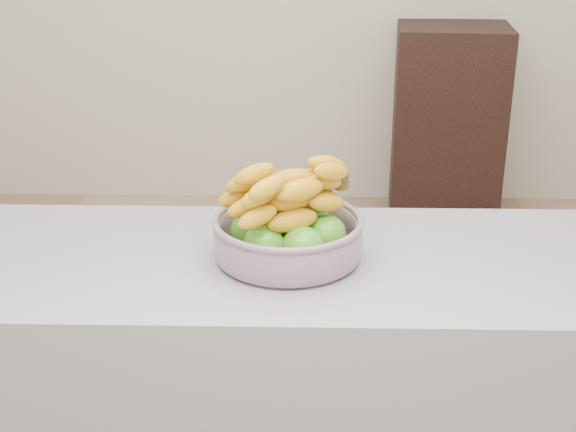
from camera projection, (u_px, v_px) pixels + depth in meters
ground at (295, 406)px, 2.76m from camera, size 4.00×4.00×0.00m
counter at (290, 425)px, 1.95m from camera, size 2.00×0.60×0.90m
cabinet at (447, 123)px, 4.19m from camera, size 0.59×0.49×1.01m
fruit_bowl at (288, 230)px, 1.75m from camera, size 0.33×0.33×0.21m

